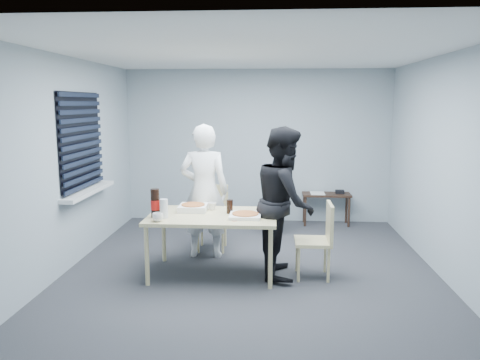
# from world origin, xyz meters

# --- Properties ---
(room) EXTENTS (5.00, 5.00, 5.00)m
(room) POSITION_xyz_m (-2.20, 0.40, 1.44)
(room) COLOR #2F2F35
(room) RESTS_ON ground
(dining_table) EXTENTS (1.50, 0.95, 0.73)m
(dining_table) POSITION_xyz_m (-0.45, -0.16, 0.67)
(dining_table) COLOR beige
(dining_table) RESTS_ON ground
(chair_far) EXTENTS (0.42, 0.42, 0.89)m
(chair_far) POSITION_xyz_m (-0.58, 0.87, 0.51)
(chair_far) COLOR beige
(chair_far) RESTS_ON ground
(chair_right) EXTENTS (0.42, 0.42, 0.89)m
(chair_right) POSITION_xyz_m (0.82, -0.18, 0.51)
(chair_right) COLOR beige
(chair_right) RESTS_ON ground
(person_white) EXTENTS (0.65, 0.42, 1.77)m
(person_white) POSITION_xyz_m (-0.64, 0.51, 0.89)
(person_white) COLOR white
(person_white) RESTS_ON ground
(person_black) EXTENTS (0.47, 0.86, 1.77)m
(person_black) POSITION_xyz_m (0.40, -0.10, 0.89)
(person_black) COLOR black
(person_black) RESTS_ON ground
(side_table) EXTENTS (0.80, 0.36, 0.53)m
(side_table) POSITION_xyz_m (1.17, 2.28, 0.45)
(side_table) COLOR #371F18
(side_table) RESTS_ON ground
(stool) EXTENTS (0.36, 0.36, 0.50)m
(stool) POSITION_xyz_m (0.27, 1.68, 0.39)
(stool) COLOR black
(stool) RESTS_ON ground
(backpack) EXTENTS (0.30, 0.22, 0.42)m
(backpack) POSITION_xyz_m (0.27, 1.67, 0.70)
(backpack) COLOR slate
(backpack) RESTS_ON stool
(pizza_box_a) EXTENTS (0.34, 0.34, 0.08)m
(pizza_box_a) POSITION_xyz_m (-0.71, 0.03, 0.77)
(pizza_box_a) COLOR white
(pizza_box_a) RESTS_ON dining_table
(pizza_box_b) EXTENTS (0.36, 0.36, 0.05)m
(pizza_box_b) POSITION_xyz_m (-0.06, -0.26, 0.75)
(pizza_box_b) COLOR white
(pizza_box_b) RESTS_ON dining_table
(mug_a) EXTENTS (0.17, 0.17, 0.10)m
(mug_a) POSITION_xyz_m (-1.02, -0.52, 0.78)
(mug_a) COLOR white
(mug_a) RESTS_ON dining_table
(mug_b) EXTENTS (0.10, 0.10, 0.09)m
(mug_b) POSITION_xyz_m (-0.49, 0.10, 0.78)
(mug_b) COLOR white
(mug_b) RESTS_ON dining_table
(cola_glass) EXTENTS (0.10, 0.10, 0.17)m
(cola_glass) POSITION_xyz_m (-0.25, -0.08, 0.81)
(cola_glass) COLOR black
(cola_glass) RESTS_ON dining_table
(soda_bottle) EXTENTS (0.10, 0.10, 0.33)m
(soda_bottle) POSITION_xyz_m (-1.09, -0.32, 0.89)
(soda_bottle) COLOR black
(soda_bottle) RESTS_ON dining_table
(plastic_cups) EXTENTS (0.10, 0.10, 0.22)m
(plastic_cups) POSITION_xyz_m (-0.98, -0.36, 0.84)
(plastic_cups) COLOR silver
(plastic_cups) RESTS_ON dining_table
(rubber_band) EXTENTS (0.06, 0.06, 0.00)m
(rubber_band) POSITION_xyz_m (-0.17, -0.43, 0.73)
(rubber_band) COLOR red
(rubber_band) RESTS_ON dining_table
(papers) EXTENTS (0.33, 0.38, 0.01)m
(papers) POSITION_xyz_m (1.02, 2.28, 0.54)
(papers) COLOR white
(papers) RESTS_ON side_table
(black_box) EXTENTS (0.17, 0.15, 0.06)m
(black_box) POSITION_xyz_m (1.39, 2.29, 0.56)
(black_box) COLOR black
(black_box) RESTS_ON side_table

